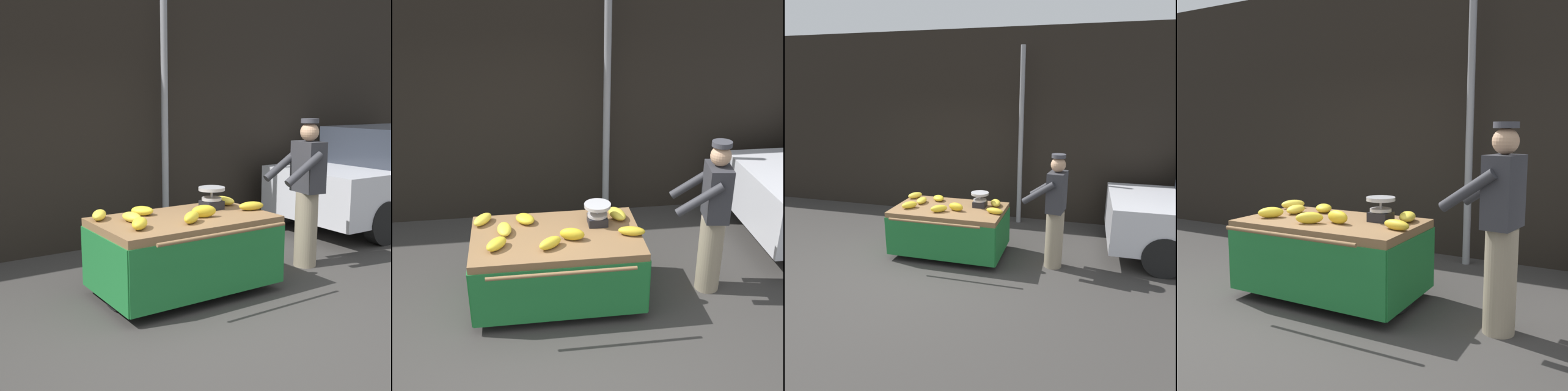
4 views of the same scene
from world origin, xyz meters
TOP-DOWN VIEW (x-y plane):
  - ground_plane at (0.00, 0.00)m, footprint 60.00×60.00m
  - back_wall at (0.00, 2.86)m, footprint 16.00×0.24m
  - street_pole at (1.08, 2.47)m, footprint 0.09×0.09m
  - banana_cart at (0.27, 0.70)m, footprint 1.75×1.23m
  - weighing_scale at (0.72, 0.87)m, footprint 0.28×0.28m
  - banana_bunch_0 at (-0.25, 0.80)m, footprint 0.16×0.27m
  - banana_bunch_1 at (-0.32, 0.50)m, footprint 0.26×0.28m
  - banana_bunch_2 at (1.03, 0.59)m, footprint 0.29×0.18m
  - banana_bunch_3 at (-0.03, 1.00)m, footprint 0.27×0.29m
  - banana_bunch_4 at (0.42, 0.58)m, footprint 0.27×0.18m
  - banana_bunch_5 at (0.19, 0.44)m, footprint 0.27×0.24m
  - banana_bunch_6 at (-0.48, 1.04)m, footprint 0.25×0.29m
  - banana_bunch_7 at (0.95, 0.98)m, footprint 0.23×0.32m
  - vendor_person at (1.91, 0.67)m, footprint 0.62×0.57m

SIDE VIEW (x-z plane):
  - ground_plane at x=0.00m, z-range 0.00..0.00m
  - banana_cart at x=0.27m, z-range 0.18..0.96m
  - banana_bunch_0 at x=-0.25m, z-range 0.78..0.87m
  - banana_bunch_3 at x=-0.03m, z-range 0.78..0.87m
  - banana_bunch_2 at x=1.03m, z-range 0.78..0.88m
  - banana_bunch_7 at x=0.95m, z-range 0.78..0.88m
  - banana_bunch_6 at x=-0.48m, z-range 0.78..0.88m
  - banana_bunch_1 at x=-0.32m, z-range 0.78..0.89m
  - banana_bunch_5 at x=0.19m, z-range 0.78..0.89m
  - banana_bunch_4 at x=0.42m, z-range 0.78..0.91m
  - vendor_person at x=1.91m, z-range 0.01..1.73m
  - weighing_scale at x=0.72m, z-range 0.78..1.02m
  - street_pole at x=1.08m, z-range 0.00..3.35m
  - back_wall at x=0.00m, z-range 0.00..3.69m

